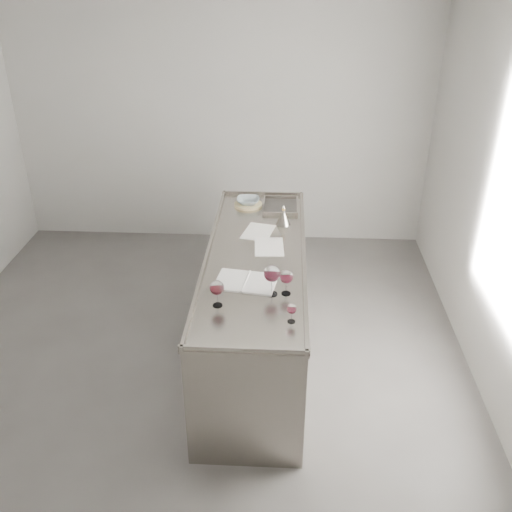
# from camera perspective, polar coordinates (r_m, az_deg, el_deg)

# --- Properties ---
(room_shell) EXTENTS (4.54, 5.04, 2.84)m
(room_shell) POSITION_cam_1_polar(r_m,az_deg,el_deg) (3.94, -7.60, 4.14)
(room_shell) COLOR #4A4846
(room_shell) RESTS_ON ground
(counter) EXTENTS (0.77, 2.42, 0.97)m
(counter) POSITION_cam_1_polar(r_m,az_deg,el_deg) (4.60, -0.05, -4.98)
(counter) COLOR gray
(counter) RESTS_ON ground
(wine_glass_left) EXTENTS (0.09, 0.09, 0.19)m
(wine_glass_left) POSITION_cam_1_polar(r_m,az_deg,el_deg) (3.69, -3.93, -3.25)
(wine_glass_left) COLOR white
(wine_glass_left) RESTS_ON counter
(wine_glass_middle) EXTENTS (0.11, 0.11, 0.22)m
(wine_glass_middle) POSITION_cam_1_polar(r_m,az_deg,el_deg) (3.79, 1.61, -1.84)
(wine_glass_middle) COLOR white
(wine_glass_middle) RESTS_ON counter
(wine_glass_right) EXTENTS (0.09, 0.09, 0.18)m
(wine_glass_right) POSITION_cam_1_polar(r_m,az_deg,el_deg) (3.81, 3.06, -2.14)
(wine_glass_right) COLOR white
(wine_glass_right) RESTS_ON counter
(wine_glass_small) EXTENTS (0.06, 0.06, 0.13)m
(wine_glass_small) POSITION_cam_1_polar(r_m,az_deg,el_deg) (3.56, 3.59, -5.36)
(wine_glass_small) COLOR white
(wine_glass_small) RESTS_ON counter
(notebook) EXTENTS (0.46, 0.35, 0.02)m
(notebook) POSITION_cam_1_polar(r_m,az_deg,el_deg) (4.00, -1.03, -2.59)
(notebook) COLOR white
(notebook) RESTS_ON counter
(loose_paper_top) EXTENTS (0.29, 0.36, 0.00)m
(loose_paper_top) POSITION_cam_1_polar(r_m,az_deg,el_deg) (4.70, 0.22, 2.44)
(loose_paper_top) COLOR white
(loose_paper_top) RESTS_ON counter
(loose_paper_under) EXTENTS (0.24, 0.33, 0.00)m
(loose_paper_under) POSITION_cam_1_polar(r_m,az_deg,el_deg) (4.46, 1.32, 0.94)
(loose_paper_under) COLOR white
(loose_paper_under) RESTS_ON counter
(trivet) EXTENTS (0.28, 0.28, 0.02)m
(trivet) POSITION_cam_1_polar(r_m,az_deg,el_deg) (5.20, -0.79, 5.17)
(trivet) COLOR #D1BC87
(trivet) RESTS_ON counter
(ceramic_bowl) EXTENTS (0.21, 0.21, 0.05)m
(ceramic_bowl) POSITION_cam_1_polar(r_m,az_deg,el_deg) (5.18, -0.79, 5.53)
(ceramic_bowl) COLOR #8C9DA3
(ceramic_bowl) RESTS_ON trivet
(wine_funnel) EXTENTS (0.12, 0.12, 0.18)m
(wine_funnel) POSITION_cam_1_polar(r_m,az_deg,el_deg) (4.82, 2.76, 3.78)
(wine_funnel) COLOR gray
(wine_funnel) RESTS_ON counter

